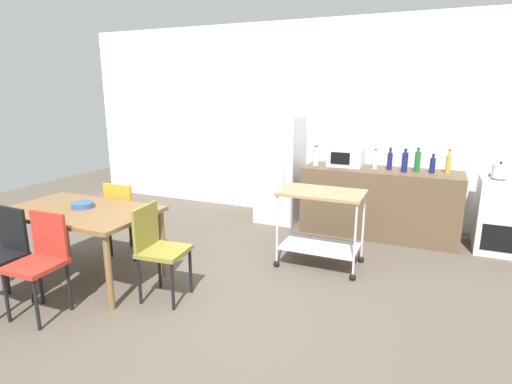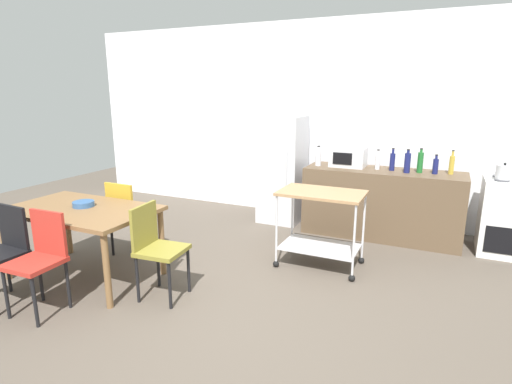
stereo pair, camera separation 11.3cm
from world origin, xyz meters
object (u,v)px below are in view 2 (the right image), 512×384
at_px(bottle_vinegar, 392,161).
at_px(bottle_olive_oil, 378,161).
at_px(stove_oven, 508,217).
at_px(bottle_sesame_oil, 436,166).
at_px(chair_red, 40,255).
at_px(bottle_hot_sauce, 318,157).
at_px(chair_mustard, 128,213).
at_px(fruit_bowl, 83,204).
at_px(bottle_wine, 420,162).
at_px(kettle, 504,172).
at_px(refrigerator, 282,169).
at_px(bottle_sparkling_water, 407,163).
at_px(chair_black, 3,248).
at_px(chair_olive, 156,245).
at_px(kitchen_cart, 321,216).
at_px(microwave, 348,157).
at_px(bottle_soda, 452,164).
at_px(dining_table, 81,215).

bearing_deg(bottle_vinegar, bottle_olive_oil, 179.21).
xyz_separation_m(stove_oven, bottle_sesame_oil, (-0.84, -0.01, 0.55)).
xyz_separation_m(chair_red, bottle_hot_sauce, (1.53, 3.18, 0.50)).
height_order(chair_mustard, fruit_bowl, chair_mustard).
relative_size(bottle_vinegar, bottle_wine, 0.94).
bearing_deg(fruit_bowl, bottle_wine, 39.90).
height_order(stove_oven, kettle, kettle).
bearing_deg(chair_mustard, refrigerator, -119.38).
relative_size(bottle_hot_sauce, bottle_sparkling_water, 0.92).
distance_m(bottle_sparkling_water, bottle_sesame_oil, 0.33).
relative_size(chair_black, bottle_olive_oil, 3.41).
bearing_deg(stove_oven, kettle, -140.33).
bearing_deg(chair_olive, refrigerator, -9.17).
distance_m(chair_mustard, refrigerator, 2.34).
relative_size(chair_olive, refrigerator, 0.57).
distance_m(bottle_olive_oil, bottle_vinegar, 0.18).
height_order(kitchen_cart, bottle_vinegar, bottle_vinegar).
bearing_deg(bottle_hot_sauce, bottle_vinegar, 3.85).
xyz_separation_m(microwave, bottle_wine, (0.91, -0.05, 0.01)).
relative_size(chair_black, kettle, 3.71).
relative_size(chair_red, kettle, 3.71).
height_order(chair_red, bottle_soda, bottle_soda).
bearing_deg(dining_table, kitchen_cart, 31.39).
xyz_separation_m(dining_table, bottle_olive_oil, (2.51, 2.60, 0.34)).
bearing_deg(bottle_soda, chair_olive, -132.19).
bearing_deg(bottle_sparkling_water, kitchen_cart, -121.41).
xyz_separation_m(chair_red, stove_oven, (3.85, 3.25, -0.07)).
xyz_separation_m(stove_oven, kitchen_cart, (-1.91, -1.29, 0.12)).
bearing_deg(bottle_wine, bottle_olive_oil, 179.07).
bearing_deg(bottle_sparkling_water, chair_red, -130.21).
bearing_deg(bottle_wine, chair_black, -135.09).
xyz_separation_m(chair_black, bottle_soda, (3.64, 3.34, 0.50)).
distance_m(stove_oven, bottle_hot_sauce, 2.39).
xyz_separation_m(bottle_hot_sauce, bottle_wine, (1.30, 0.06, 0.02)).
height_order(bottle_hot_sauce, bottle_sparkling_water, bottle_sparkling_water).
xyz_separation_m(chair_mustard, bottle_sparkling_water, (2.88, 1.86, 0.51)).
bearing_deg(bottle_vinegar, refrigerator, 177.12).
xyz_separation_m(bottle_sparkling_water, fruit_bowl, (-2.89, -2.47, -0.25)).
distance_m(dining_table, microwave, 3.40).
bearing_deg(bottle_sparkling_water, bottle_hot_sauce, 179.30).
xyz_separation_m(kitchen_cart, bottle_hot_sauce, (-0.41, 1.23, 0.44)).
relative_size(refrigerator, microwave, 3.37).
bearing_deg(bottle_olive_oil, chair_olive, -120.68).
distance_m(chair_black, chair_mustard, 1.35).
bearing_deg(bottle_hot_sauce, kettle, -0.97).
xyz_separation_m(bottle_hot_sauce, microwave, (0.38, 0.11, 0.02)).
xyz_separation_m(chair_black, chair_red, (0.45, 0.02, 0.00)).
xyz_separation_m(chair_olive, bottle_soda, (2.43, 2.68, 0.50)).
height_order(chair_red, bottle_vinegar, bottle_vinegar).
height_order(chair_mustard, bottle_wine, bottle_wine).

